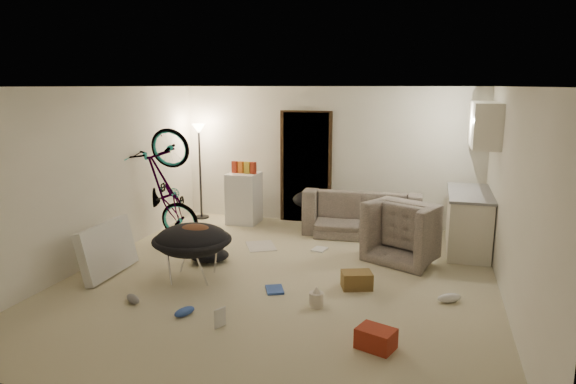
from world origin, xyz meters
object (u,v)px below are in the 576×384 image
(kitchen_counter, at_px, (468,222))
(mini_fridge, at_px, (244,198))
(bicycle, at_px, (167,211))
(saucer_chair, at_px, (192,247))
(drink_case_a, at_px, (357,280))
(sofa, at_px, (362,217))
(drink_case_b, at_px, (376,338))
(juicer, at_px, (316,298))
(floor_lamp, at_px, (199,151))
(armchair, at_px, (412,236))
(tv_box, at_px, (107,249))

(kitchen_counter, height_order, mini_fridge, mini_fridge)
(bicycle, xyz_separation_m, saucer_chair, (1.19, -1.47, -0.06))
(kitchen_counter, height_order, drink_case_a, kitchen_counter)
(sofa, xyz_separation_m, drink_case_b, (0.69, -3.95, -0.19))
(kitchen_counter, relative_size, mini_fridge, 1.60)
(mini_fridge, bearing_deg, drink_case_a, -45.67)
(juicer, bearing_deg, saucer_chair, 166.98)
(floor_lamp, relative_size, mini_fridge, 1.94)
(saucer_chair, relative_size, juicer, 4.26)
(saucer_chair, xyz_separation_m, drink_case_b, (2.54, -1.19, -0.34))
(saucer_chair, height_order, juicer, saucer_chair)
(kitchen_counter, relative_size, juicer, 6.16)
(juicer, bearing_deg, sofa, 88.51)
(bicycle, bearing_deg, sofa, -68.90)
(kitchen_counter, relative_size, armchair, 1.50)
(floor_lamp, xyz_separation_m, bicycle, (0.10, -1.49, -0.81))
(drink_case_a, distance_m, drink_case_b, 1.52)
(armchair, height_order, drink_case_b, armchair)
(drink_case_a, bearing_deg, bicycle, 140.38)
(kitchen_counter, distance_m, sofa, 1.76)
(armchair, bearing_deg, saucer_chair, 58.07)
(armchair, relative_size, drink_case_b, 2.84)
(tv_box, distance_m, juicer, 2.97)
(saucer_chair, height_order, drink_case_a, saucer_chair)
(armchair, xyz_separation_m, tv_box, (-3.93, -1.84, 0.03))
(drink_case_b, bearing_deg, sofa, 119.89)
(kitchen_counter, xyz_separation_m, sofa, (-1.70, 0.45, -0.15))
(floor_lamp, xyz_separation_m, juicer, (3.05, -3.37, -1.21))
(kitchen_counter, distance_m, drink_case_a, 2.50)
(floor_lamp, distance_m, sofa, 3.30)
(floor_lamp, relative_size, drink_case_b, 5.13)
(floor_lamp, distance_m, mini_fridge, 1.25)
(drink_case_a, bearing_deg, mini_fridge, 114.16)
(floor_lamp, relative_size, juicer, 7.44)
(armchair, xyz_separation_m, juicer, (-0.98, -2.09, -0.23))
(floor_lamp, height_order, bicycle, floor_lamp)
(bicycle, bearing_deg, armchair, -88.81)
(armchair, bearing_deg, drink_case_b, 112.48)
(bicycle, bearing_deg, saucer_chair, -143.00)
(kitchen_counter, distance_m, bicycle, 4.80)
(floor_lamp, distance_m, bicycle, 1.70)
(bicycle, distance_m, saucer_chair, 1.89)
(saucer_chair, relative_size, drink_case_a, 2.78)
(sofa, height_order, bicycle, bicycle)
(sofa, xyz_separation_m, bicycle, (-3.03, -1.29, 0.21))
(bicycle, bearing_deg, kitchen_counter, -81.89)
(kitchen_counter, xyz_separation_m, tv_box, (-4.73, -2.46, -0.09))
(juicer, bearing_deg, bicycle, 147.59)
(floor_lamp, distance_m, drink_case_a, 4.51)
(kitchen_counter, height_order, saucer_chair, kitchen_counter)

